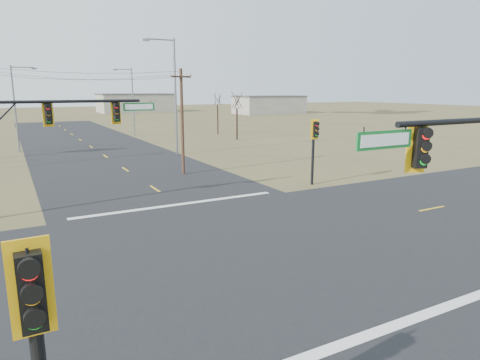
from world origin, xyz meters
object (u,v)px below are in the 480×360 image
(pedestal_signal_ne, at_px, (315,137))
(bare_tree_c, at_px, (237,100))
(utility_pole_near, at_px, (182,120))
(bare_tree_d, at_px, (217,99))
(streetlight_b, at_px, (131,98))
(pedestal_signal_sw, at_px, (36,331))
(streetlight_a, at_px, (173,90))
(mast_arm_far, at_px, (52,124))
(streetlight_c, at_px, (17,104))

(pedestal_signal_ne, height_order, bare_tree_c, bare_tree_c)
(pedestal_signal_ne, relative_size, utility_pole_near, 0.57)
(pedestal_signal_ne, distance_m, bare_tree_d, 35.15)
(streetlight_b, xyz_separation_m, bare_tree_c, (10.72, -11.40, -0.10))
(bare_tree_d, bearing_deg, streetlight_b, 160.91)
(pedestal_signal_sw, distance_m, streetlight_a, 38.40)
(pedestal_signal_ne, bearing_deg, streetlight_b, 113.37)
(mast_arm_far, xyz_separation_m, streetlight_a, (12.67, 16.59, 1.68))
(utility_pole_near, distance_m, streetlight_c, 22.40)
(streetlight_c, relative_size, bare_tree_c, 1.35)
(mast_arm_far, bearing_deg, pedestal_signal_ne, -16.73)
(pedestal_signal_ne, height_order, streetlight_a, streetlight_a)
(bare_tree_d, bearing_deg, streetlight_a, -128.13)
(streetlight_a, bearing_deg, utility_pole_near, -95.54)
(streetlight_b, height_order, streetlight_c, streetlight_b)
(streetlight_c, bearing_deg, pedestal_signal_ne, -77.42)
(streetlight_a, bearing_deg, pedestal_signal_sw, -101.68)
(pedestal_signal_ne, height_order, bare_tree_d, bare_tree_d)
(streetlight_c, bearing_deg, utility_pole_near, -81.01)
(streetlight_a, xyz_separation_m, streetlight_c, (-13.69, 9.38, -1.37))
(streetlight_b, bearing_deg, pedestal_signal_sw, -87.98)
(pedestal_signal_sw, relative_size, utility_pole_near, 0.58)
(mast_arm_far, relative_size, streetlight_c, 0.99)
(bare_tree_c, bearing_deg, mast_arm_far, -134.22)
(streetlight_c, bearing_deg, mast_arm_far, -107.18)
(utility_pole_near, distance_m, streetlight_a, 10.96)
(bare_tree_c, bearing_deg, streetlight_b, 133.23)
(bare_tree_c, height_order, bare_tree_d, bare_tree_c)
(mast_arm_far, bearing_deg, streetlight_c, 80.89)
(utility_pole_near, bearing_deg, streetlight_c, 118.42)
(utility_pole_near, height_order, streetlight_b, streetlight_b)
(streetlight_a, relative_size, bare_tree_c, 1.72)
(utility_pole_near, xyz_separation_m, bare_tree_c, (14.69, 18.71, 0.95))
(bare_tree_c, bearing_deg, bare_tree_d, 84.09)
(mast_arm_far, height_order, streetlight_a, streetlight_a)
(streetlight_a, xyz_separation_m, bare_tree_d, (12.43, 15.83, -1.22))
(utility_pole_near, relative_size, streetlight_b, 0.85)
(mast_arm_far, relative_size, pedestal_signal_sw, 1.89)
(pedestal_signal_ne, xyz_separation_m, pedestal_signal_sw, (-18.18, -17.25, 0.07))
(streetlight_c, distance_m, bare_tree_c, 25.37)
(mast_arm_far, xyz_separation_m, bare_tree_d, (25.09, 32.42, 0.46))
(streetlight_a, bearing_deg, pedestal_signal_ne, -68.19)
(pedestal_signal_sw, xyz_separation_m, streetlight_a, (14.68, 35.36, 3.00))
(mast_arm_far, height_order, utility_pole_near, utility_pole_near)
(streetlight_c, xyz_separation_m, bare_tree_d, (26.12, 6.45, 0.15))
(pedestal_signal_ne, xyz_separation_m, bare_tree_d, (8.93, 33.94, 1.86))
(pedestal_signal_sw, bearing_deg, bare_tree_d, 61.27)
(streetlight_c, bearing_deg, pedestal_signal_sw, -110.70)
(streetlight_a, distance_m, streetlight_b, 19.86)
(pedestal_signal_sw, distance_m, streetlight_c, 44.78)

